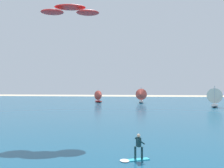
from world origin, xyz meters
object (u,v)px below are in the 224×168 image
Objects in this scene: kite at (70,10)px; sailboat_heeled_over at (99,96)px; kitesurfer at (136,151)px; sailboat_trailing at (141,96)px; sailboat_anchored_offshore at (215,97)px.

kite reaches higher than sailboat_heeled_over.
kite is 40.87m from sailboat_heeled_over.
sailboat_heeled_over is at bearing 101.03° from kitesurfer.
kitesurfer is at bearing -78.97° from sailboat_heeled_over.
sailboat_trailing reaches higher than kitesurfer.
sailboat_anchored_offshore is 18.00m from sailboat_trailing.
sailboat_trailing is (1.30, 47.92, 1.27)m from kitesurfer.
sailboat_anchored_offshore is at bearing 66.60° from kitesurfer.
sailboat_trailing is (8.09, 38.58, -10.62)m from kite.
sailboat_trailing is 1.16× the size of sailboat_heeled_over.
kite is at bearing -86.08° from sailboat_heeled_over.
sailboat_anchored_offshore reaches higher than sailboat_heeled_over.
sailboat_anchored_offshore is 1.09× the size of sailboat_trailing.
kitesurfer is 0.57× the size of sailboat_heeled_over.
sailboat_anchored_offshore reaches higher than sailboat_trailing.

